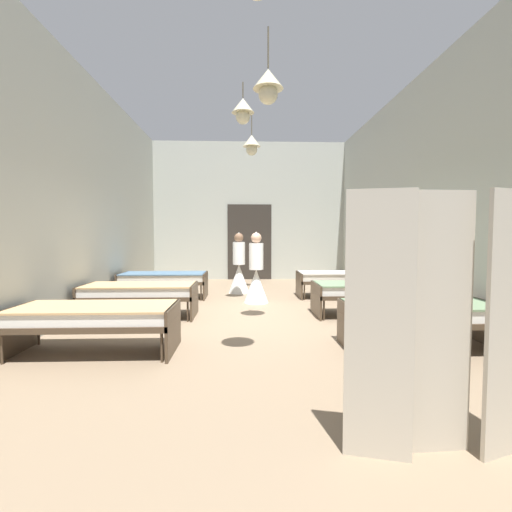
# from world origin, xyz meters

# --- Properties ---
(ground_plane) EXTENTS (6.69, 11.32, 0.10)m
(ground_plane) POSITION_xyz_m (0.00, 0.00, -0.05)
(ground_plane) COLOR #8C755B
(room_shell) EXTENTS (6.49, 10.92, 4.39)m
(room_shell) POSITION_xyz_m (-0.00, 1.29, 2.20)
(room_shell) COLOR #B2B7AD
(room_shell) RESTS_ON ground
(bed_left_row_0) EXTENTS (1.90, 0.84, 0.57)m
(bed_left_row_0) POSITION_xyz_m (-2.00, -1.90, 0.44)
(bed_left_row_0) COLOR #473828
(bed_left_row_0) RESTS_ON ground
(bed_right_row_0) EXTENTS (1.90, 0.84, 0.57)m
(bed_right_row_0) POSITION_xyz_m (2.00, -1.90, 0.44)
(bed_right_row_0) COLOR #473828
(bed_right_row_0) RESTS_ON ground
(bed_left_row_1) EXTENTS (1.90, 0.84, 0.57)m
(bed_left_row_1) POSITION_xyz_m (-2.00, 0.00, 0.44)
(bed_left_row_1) COLOR #473828
(bed_left_row_1) RESTS_ON ground
(bed_right_row_1) EXTENTS (1.90, 0.84, 0.57)m
(bed_right_row_1) POSITION_xyz_m (2.00, 0.00, 0.44)
(bed_right_row_1) COLOR #473828
(bed_right_row_1) RESTS_ON ground
(bed_left_row_2) EXTENTS (1.90, 0.84, 0.57)m
(bed_left_row_2) POSITION_xyz_m (-2.00, 1.90, 0.44)
(bed_left_row_2) COLOR #473828
(bed_left_row_2) RESTS_ON ground
(bed_right_row_2) EXTENTS (1.90, 0.84, 0.57)m
(bed_right_row_2) POSITION_xyz_m (2.00, 1.90, 0.44)
(bed_right_row_2) COLOR #473828
(bed_right_row_2) RESTS_ON ground
(nurse_near_aisle) EXTENTS (0.52, 0.52, 1.49)m
(nurse_near_aisle) POSITION_xyz_m (0.06, 1.27, 0.53)
(nurse_near_aisle) COLOR white
(nurse_near_aisle) RESTS_ON ground
(nurse_mid_aisle) EXTENTS (0.52, 0.52, 1.49)m
(nurse_mid_aisle) POSITION_xyz_m (-0.31, 2.57, 0.53)
(nurse_mid_aisle) COLOR white
(nurse_mid_aisle) RESTS_ON ground
(privacy_screen) EXTENTS (1.25, 0.17, 1.70)m
(privacy_screen) POSITION_xyz_m (1.05, -4.03, 0.85)
(privacy_screen) COLOR #BCB29E
(privacy_screen) RESTS_ON ground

